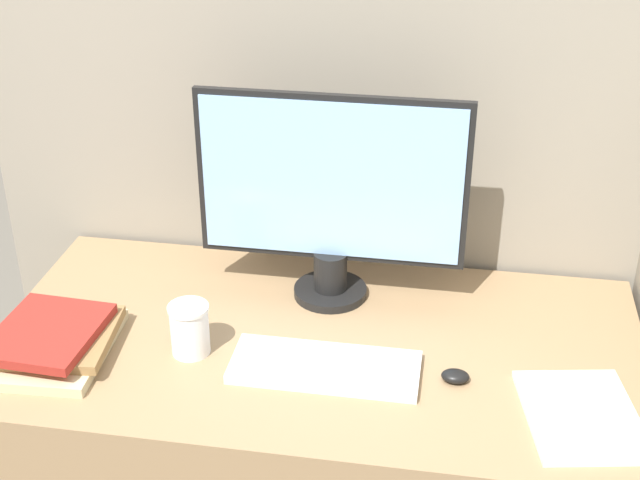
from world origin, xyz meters
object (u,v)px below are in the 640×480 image
keyboard (325,367)px  book_stack (58,340)px  monitor (332,198)px  mouse (455,376)px  coffee_cup (190,329)px

keyboard → book_stack: 0.58m
book_stack → keyboard: bearing=2.8°
monitor → mouse: monitor is taller
keyboard → mouse: size_ratio=6.77×
monitor → keyboard: monitor is taller
keyboard → coffee_cup: coffee_cup is taller
keyboard → book_stack: bearing=-177.2°
coffee_cup → book_stack: 0.29m
book_stack → monitor: bearing=31.4°
keyboard → mouse: (0.27, 0.01, 0.00)m
coffee_cup → book_stack: size_ratio=0.37×
monitor → mouse: (0.30, -0.29, -0.24)m
book_stack → coffee_cup: bearing=10.0°
keyboard → coffee_cup: 0.30m
mouse → book_stack: (-0.84, -0.04, 0.02)m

